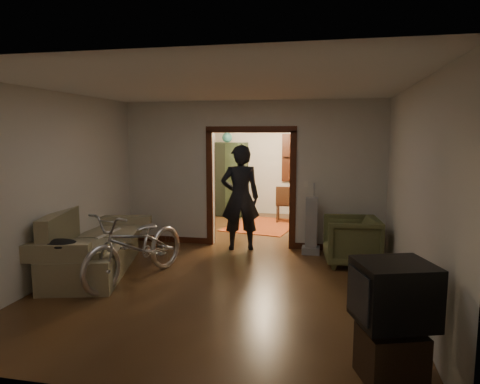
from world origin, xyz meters
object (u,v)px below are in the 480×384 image
(bicycle, at_px, (137,245))
(armchair, at_px, (351,241))
(locker, at_px, (227,179))
(person, at_px, (240,198))
(sofa, at_px, (93,240))
(desk, at_px, (314,204))

(bicycle, xyz_separation_m, armchair, (3.16, 1.48, -0.13))
(armchair, height_order, locker, locker)
(armchair, bearing_deg, person, -111.44)
(sofa, xyz_separation_m, desk, (3.26, 5.16, -0.13))
(person, bearing_deg, desk, -126.55)
(sofa, height_order, person, person)
(sofa, bearing_deg, person, 26.86)
(bicycle, xyz_separation_m, person, (1.14, 2.04, 0.45))
(person, bearing_deg, sofa, 25.95)
(person, xyz_separation_m, locker, (-1.05, 3.31, -0.01))
(sofa, height_order, locker, locker)
(armchair, height_order, person, person)
(bicycle, bearing_deg, sofa, -178.61)
(desk, bearing_deg, sofa, -136.82)
(sofa, relative_size, locker, 1.13)
(locker, xyz_separation_m, desk, (2.30, 0.05, -0.60))
(bicycle, distance_m, person, 2.39)
(armchair, bearing_deg, sofa, -78.64)
(desk, bearing_deg, armchair, -93.67)
(person, relative_size, desk, 1.91)
(bicycle, height_order, locker, locker)
(armchair, distance_m, person, 2.17)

